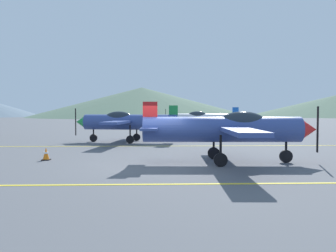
% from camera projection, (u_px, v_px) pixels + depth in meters
% --- Properties ---
extents(ground_plane, '(400.00, 400.00, 0.00)m').
position_uv_depth(ground_plane, '(155.00, 164.00, 14.53)').
color(ground_plane, '#54565B').
extents(apron_line_near, '(80.00, 0.16, 0.01)m').
position_uv_depth(apron_line_near, '(154.00, 184.00, 10.55)').
color(apron_line_near, yellow).
rests_on(apron_line_near, ground_plane).
extents(apron_line_far, '(80.00, 0.16, 0.01)m').
position_uv_depth(apron_line_far, '(155.00, 146.00, 22.15)').
color(apron_line_far, yellow).
rests_on(apron_line_far, ground_plane).
extents(airplane_near, '(7.74, 8.92, 2.67)m').
position_uv_depth(airplane_near, '(228.00, 128.00, 14.97)').
color(airplane_near, '#33478C').
rests_on(airplane_near, ground_plane).
extents(airplane_mid, '(7.81, 8.95, 2.67)m').
position_uv_depth(airplane_mid, '(127.00, 122.00, 25.04)').
color(airplane_mid, '#33478C').
rests_on(airplane_mid, ground_plane).
extents(airplane_far, '(7.72, 8.91, 2.67)m').
position_uv_depth(airplane_far, '(203.00, 118.00, 35.58)').
color(airplane_far, silver).
rests_on(airplane_far, ground_plane).
extents(car_sedan, '(4.58, 2.70, 1.62)m').
position_uv_depth(car_sedan, '(270.00, 124.00, 39.19)').
color(car_sedan, white).
rests_on(car_sedan, ground_plane).
extents(traffic_cone_front, '(0.36, 0.36, 0.59)m').
position_uv_depth(traffic_cone_front, '(46.00, 154.00, 15.81)').
color(traffic_cone_front, black).
rests_on(traffic_cone_front, ground_plane).
extents(hill_centerleft, '(88.34, 88.34, 11.78)m').
position_uv_depth(hill_centerleft, '(142.00, 102.00, 137.45)').
color(hill_centerleft, '#4C6651').
rests_on(hill_centerleft, ground_plane).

